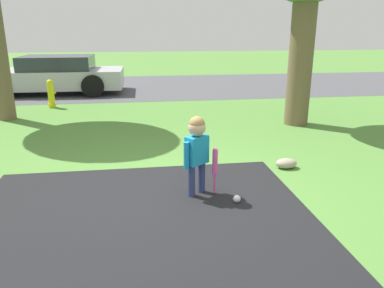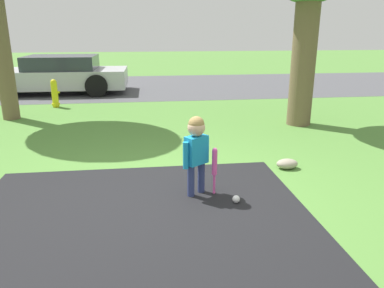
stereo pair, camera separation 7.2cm
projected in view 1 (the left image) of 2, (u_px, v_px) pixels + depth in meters
name	position (u px, v px, depth m)	size (l,w,h in m)	color
ground_plane	(168.00, 195.00, 4.66)	(60.00, 60.00, 0.00)	#518438
street_strip	(147.00, 86.00, 13.38)	(40.00, 6.00, 0.01)	#4C4C51
child	(197.00, 145.00, 4.50)	(0.35, 0.28, 1.00)	navy
baseball_bat	(215.00, 164.00, 4.59)	(0.07, 0.07, 0.60)	#E54CA5
sports_ball	(237.00, 199.00, 4.45)	(0.09, 0.09, 0.09)	white
fire_hydrant	(51.00, 94.00, 9.69)	(0.23, 0.20, 0.73)	yellow
parked_car	(53.00, 75.00, 11.81)	(4.45, 2.13, 1.16)	#B7B7BC
edging_rock	(286.00, 163.00, 5.54)	(0.32, 0.22, 0.15)	#9E937F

